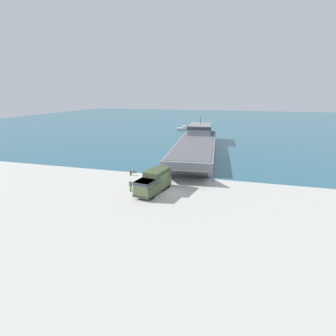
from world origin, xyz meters
The scene contains 9 objects.
ground_plane centered at (0.00, 0.00, 0.00)m, with size 240.00×240.00×0.00m, color #B7B5AD.
water_surface centered at (0.00, 97.32, 0.00)m, with size 240.00×180.00×0.01m, color #285B70.
landing_craft centered at (-0.62, 29.87, 1.82)m, with size 12.20×44.61×7.45m.
military_truck centered at (-1.67, -1.01, 1.60)m, with size 3.65×7.19×3.12m.
soldier_on_ramp centered at (-4.93, -1.62, 0.97)m, with size 0.50×0.43×1.68m.
moored_boat_a centered at (-11.40, 64.40, 0.57)m, with size 5.68×3.62×1.70m.
mooring_bollard centered at (-8.04, 5.62, 0.52)m, with size 0.34×0.34×0.96m.
shoreline_rock_a centered at (-8.43, 7.26, 0.00)m, with size 1.10×1.10×1.10m, color gray.
shoreline_rock_b centered at (6.01, 6.38, 0.00)m, with size 0.65×0.65×0.65m, color gray.
Camera 1 is at (9.56, -34.05, 13.60)m, focal length 28.00 mm.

